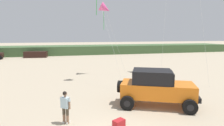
% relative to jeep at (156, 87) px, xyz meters
% --- Properties ---
extents(dune_ridge, '(90.00, 7.86, 1.90)m').
position_rel_jeep_xyz_m(dune_ridge, '(-8.97, 34.89, -0.25)').
color(dune_ridge, '#426038').
rests_on(dune_ridge, ground_plane).
extents(jeep, '(5.00, 3.97, 2.26)m').
position_rel_jeep_xyz_m(jeep, '(0.00, 0.00, 0.00)').
color(jeep, orange).
rests_on(jeep, ground_plane).
extents(person_watching, '(0.50, 0.46, 1.67)m').
position_rel_jeep_xyz_m(person_watching, '(-5.50, -1.14, -0.26)').
color(person_watching, '#8C664C').
rests_on(person_watching, ground_plane).
extents(cooler_box, '(0.66, 0.59, 0.38)m').
position_rel_jeep_xyz_m(cooler_box, '(-3.05, -2.19, -1.01)').
color(cooler_box, '#B21E23').
rests_on(cooler_box, ground_plane).
extents(distant_sedan, '(4.36, 2.13, 1.20)m').
position_rel_jeep_xyz_m(distant_sedan, '(-10.72, 29.34, -0.60)').
color(distant_sedan, black).
rests_on(distant_sedan, ground_plane).
extents(kite_blue_swept, '(2.74, 2.89, 8.06)m').
position_rel_jeep_xyz_m(kite_blue_swept, '(-0.91, 10.55, 6.04)').
color(kite_blue_swept, '#E04C93').
rests_on(kite_blue_swept, ground_plane).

